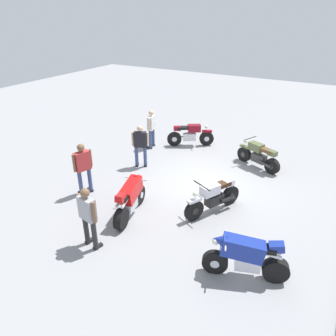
% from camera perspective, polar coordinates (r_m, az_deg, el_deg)
% --- Properties ---
extents(ground_plane, '(40.00, 40.00, 0.00)m').
position_cam_1_polar(ground_plane, '(11.22, 6.87, -2.95)').
color(ground_plane, gray).
extents(motorcycle_maroon_cruiser, '(1.19, 1.85, 1.09)m').
position_cam_1_polar(motorcycle_maroon_cruiser, '(14.19, 4.05, 6.05)').
color(motorcycle_maroon_cruiser, black).
rests_on(motorcycle_maroon_cruiser, ground).
extents(motorcycle_silver_cruiser, '(1.93, 1.05, 1.09)m').
position_cam_1_polar(motorcycle_silver_cruiser, '(9.54, 8.23, -5.18)').
color(motorcycle_silver_cruiser, black).
rests_on(motorcycle_silver_cruiser, ground).
extents(motorcycle_red_sportbike, '(1.95, 0.76, 1.14)m').
position_cam_1_polar(motorcycle_red_sportbike, '(9.34, -6.79, -5.30)').
color(motorcycle_red_sportbike, black).
rests_on(motorcycle_red_sportbike, ground).
extents(motorcycle_olive_vintage, '(1.03, 1.84, 1.07)m').
position_cam_1_polar(motorcycle_olive_vintage, '(12.62, 16.00, 2.15)').
color(motorcycle_olive_vintage, black).
rests_on(motorcycle_olive_vintage, ground).
extents(motorcycle_blue_sportbike, '(0.91, 1.91, 1.14)m').
position_cam_1_polar(motorcycle_blue_sportbike, '(7.52, 13.84, -15.15)').
color(motorcycle_blue_sportbike, black).
rests_on(motorcycle_blue_sportbike, ground).
extents(person_in_black_shirt, '(0.47, 0.62, 1.68)m').
position_cam_1_polar(person_in_black_shirt, '(12.05, -5.01, 4.41)').
color(person_in_black_shirt, '#384772').
rests_on(person_in_black_shirt, ground).
extents(person_in_red_shirt, '(0.67, 0.42, 1.78)m').
position_cam_1_polar(person_in_red_shirt, '(10.49, -15.07, 0.42)').
color(person_in_red_shirt, '#384772').
rests_on(person_in_red_shirt, ground).
extents(person_in_white_shirt, '(0.66, 0.37, 1.69)m').
position_cam_1_polar(person_in_white_shirt, '(13.83, -3.01, 7.47)').
color(person_in_white_shirt, '#384772').
rests_on(person_in_white_shirt, ground).
extents(person_in_gray_shirt, '(0.39, 0.67, 1.73)m').
position_cam_1_polar(person_in_gray_shirt, '(8.11, -14.26, -8.09)').
color(person_in_gray_shirt, '#262628').
rests_on(person_in_gray_shirt, ground).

